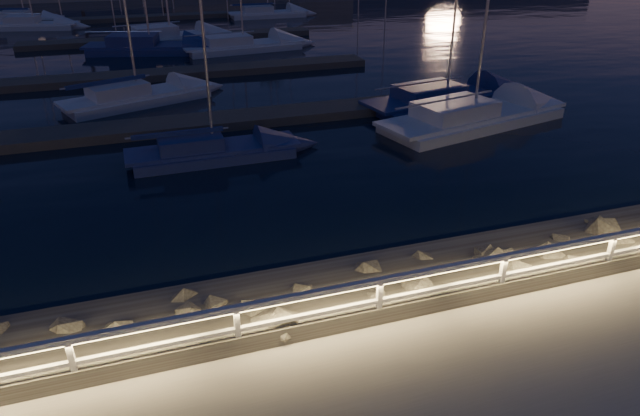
{
  "coord_description": "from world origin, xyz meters",
  "views": [
    {
      "loc": [
        -3.26,
        -8.92,
        7.57
      ],
      "look_at": [
        1.02,
        4.0,
        0.78
      ],
      "focal_mm": 32.0,
      "sensor_mm": 36.0,
      "label": 1
    }
  ],
  "objects_px": {
    "sailboat_j": "(167,37)",
    "sailboat_l": "(240,45)",
    "sailboat_b": "(209,150)",
    "sailboat_n": "(32,24)",
    "sailboat_m": "(23,18)",
    "sailboat_g": "(147,46)",
    "sailboat_f": "(134,96)",
    "sailboat_k": "(266,13)",
    "sailboat_d": "(470,116)",
    "sailboat_h": "(443,98)",
    "guard_rail": "(331,299)"
  },
  "relations": [
    {
      "from": "sailboat_b",
      "to": "sailboat_m",
      "type": "relative_size",
      "value": 1.01
    },
    {
      "from": "sailboat_g",
      "to": "sailboat_k",
      "type": "relative_size",
      "value": 1.18
    },
    {
      "from": "sailboat_d",
      "to": "sailboat_g",
      "type": "height_order",
      "value": "sailboat_d"
    },
    {
      "from": "sailboat_b",
      "to": "sailboat_k",
      "type": "relative_size",
      "value": 0.86
    },
    {
      "from": "sailboat_j",
      "to": "sailboat_k",
      "type": "height_order",
      "value": "sailboat_j"
    },
    {
      "from": "sailboat_b",
      "to": "sailboat_n",
      "type": "bearing_deg",
      "value": 104.92
    },
    {
      "from": "sailboat_g",
      "to": "sailboat_d",
      "type": "bearing_deg",
      "value": -43.49
    },
    {
      "from": "sailboat_f",
      "to": "sailboat_m",
      "type": "distance_m",
      "value": 31.91
    },
    {
      "from": "sailboat_n",
      "to": "sailboat_g",
      "type": "bearing_deg",
      "value": -43.94
    },
    {
      "from": "guard_rail",
      "to": "sailboat_g",
      "type": "xyz_separation_m",
      "value": [
        -1.9,
        33.81,
        -0.91
      ]
    },
    {
      "from": "sailboat_d",
      "to": "sailboat_l",
      "type": "bearing_deg",
      "value": 94.87
    },
    {
      "from": "sailboat_d",
      "to": "sailboat_h",
      "type": "bearing_deg",
      "value": 70.03
    },
    {
      "from": "sailboat_l",
      "to": "sailboat_b",
      "type": "bearing_deg",
      "value": -111.35
    },
    {
      "from": "sailboat_d",
      "to": "sailboat_l",
      "type": "relative_size",
      "value": 1.09
    },
    {
      "from": "sailboat_b",
      "to": "sailboat_h",
      "type": "distance_m",
      "value": 12.62
    },
    {
      "from": "sailboat_j",
      "to": "sailboat_l",
      "type": "bearing_deg",
      "value": -57.88
    },
    {
      "from": "sailboat_d",
      "to": "sailboat_j",
      "type": "distance_m",
      "value": 27.2
    },
    {
      "from": "sailboat_b",
      "to": "sailboat_n",
      "type": "xyz_separation_m",
      "value": [
        -9.99,
        35.47,
        0.02
      ]
    },
    {
      "from": "sailboat_m",
      "to": "sailboat_l",
      "type": "bearing_deg",
      "value": -35.4
    },
    {
      "from": "sailboat_b",
      "to": "sailboat_f",
      "type": "relative_size",
      "value": 0.87
    },
    {
      "from": "sailboat_g",
      "to": "sailboat_k",
      "type": "distance_m",
      "value": 18.53
    },
    {
      "from": "guard_rail",
      "to": "sailboat_k",
      "type": "distance_m",
      "value": 49.0
    },
    {
      "from": "sailboat_g",
      "to": "sailboat_h",
      "type": "relative_size",
      "value": 1.02
    },
    {
      "from": "sailboat_j",
      "to": "sailboat_m",
      "type": "relative_size",
      "value": 1.33
    },
    {
      "from": "sailboat_g",
      "to": "sailboat_j",
      "type": "xyz_separation_m",
      "value": [
        1.7,
        3.44,
        0.01
      ]
    },
    {
      "from": "sailboat_g",
      "to": "sailboat_l",
      "type": "relative_size",
      "value": 1.04
    },
    {
      "from": "sailboat_m",
      "to": "sailboat_j",
      "type": "bearing_deg",
      "value": -36.52
    },
    {
      "from": "sailboat_h",
      "to": "sailboat_n",
      "type": "xyz_separation_m",
      "value": [
        -22.11,
        31.93,
        -0.01
      ]
    },
    {
      "from": "sailboat_b",
      "to": "sailboat_j",
      "type": "distance_m",
      "value": 25.26
    },
    {
      "from": "sailboat_f",
      "to": "sailboat_m",
      "type": "xyz_separation_m",
      "value": [
        -8.68,
        30.7,
        -0.02
      ]
    },
    {
      "from": "sailboat_b",
      "to": "guard_rail",
      "type": "bearing_deg",
      "value": -87.08
    },
    {
      "from": "sailboat_d",
      "to": "sailboat_g",
      "type": "relative_size",
      "value": 1.04
    },
    {
      "from": "guard_rail",
      "to": "sailboat_j",
      "type": "bearing_deg",
      "value": 90.3
    },
    {
      "from": "sailboat_n",
      "to": "sailboat_b",
      "type": "bearing_deg",
      "value": -61.24
    },
    {
      "from": "sailboat_l",
      "to": "sailboat_k",
      "type": "bearing_deg",
      "value": 63.23
    },
    {
      "from": "sailboat_m",
      "to": "sailboat_n",
      "type": "distance_m",
      "value": 4.12
    },
    {
      "from": "sailboat_f",
      "to": "sailboat_l",
      "type": "bearing_deg",
      "value": 35.7
    },
    {
      "from": "sailboat_h",
      "to": "sailboat_m",
      "type": "distance_m",
      "value": 42.77
    },
    {
      "from": "sailboat_h",
      "to": "sailboat_k",
      "type": "bearing_deg",
      "value": 82.41
    },
    {
      "from": "sailboat_b",
      "to": "sailboat_g",
      "type": "distance_m",
      "value": 21.84
    },
    {
      "from": "sailboat_b",
      "to": "sailboat_n",
      "type": "distance_m",
      "value": 36.85
    },
    {
      "from": "sailboat_b",
      "to": "sailboat_j",
      "type": "height_order",
      "value": "sailboat_j"
    },
    {
      "from": "sailboat_b",
      "to": "sailboat_g",
      "type": "xyz_separation_m",
      "value": [
        -1.11,
        21.81,
        0.07
      ]
    },
    {
      "from": "sailboat_j",
      "to": "sailboat_k",
      "type": "relative_size",
      "value": 1.13
    },
    {
      "from": "sailboat_k",
      "to": "sailboat_n",
      "type": "bearing_deg",
      "value": -178.45
    },
    {
      "from": "sailboat_h",
      "to": "sailboat_g",
      "type": "bearing_deg",
      "value": 116.09
    },
    {
      "from": "sailboat_f",
      "to": "sailboat_k",
      "type": "xyz_separation_m",
      "value": [
        13.32,
        27.22,
        -0.02
      ]
    },
    {
      "from": "sailboat_k",
      "to": "guard_rail",
      "type": "bearing_deg",
      "value": -101.64
    },
    {
      "from": "sailboat_b",
      "to": "sailboat_j",
      "type": "xyz_separation_m",
      "value": [
        0.59,
        25.25,
        0.08
      ]
    },
    {
      "from": "sailboat_g",
      "to": "sailboat_l",
      "type": "xyz_separation_m",
      "value": [
        6.36,
        -1.43,
        -0.03
      ]
    }
  ]
}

